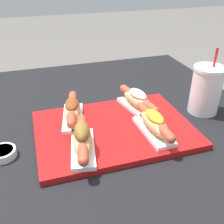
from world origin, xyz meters
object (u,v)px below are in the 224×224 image
Objects in this scene: hot_dog_3 at (138,101)px; sauce_bowl at (3,153)px; serving_tray at (114,129)px; hot_dog_1 at (154,123)px; hot_dog_0 at (82,139)px; drink_cup at (206,90)px; hot_dog_2 at (72,110)px.

hot_dog_3 is 0.43m from sauce_bowl.
serving_tray is 0.13m from hot_dog_1.
hot_dog_1 is (0.21, 0.02, -0.00)m from hot_dog_0.
hot_dog_1 is at bearing -33.11° from serving_tray.
hot_dog_3 is at bearing 35.69° from hot_dog_0.
serving_tray is at bearing -144.95° from hot_dog_3.
drink_cup is (0.23, 0.09, 0.03)m from hot_dog_1.
hot_dog_1 is 0.25m from hot_dog_2.
serving_tray is 0.14m from hot_dog_2.
hot_dog_3 is (0.11, 0.07, 0.04)m from serving_tray.
hot_dog_0 is 0.45m from drink_cup.
hot_dog_0 is (-0.11, -0.08, 0.04)m from serving_tray.
hot_dog_2 is at bearing 26.07° from sauce_bowl.
hot_dog_1 is at bearing -93.27° from hot_dog_3.
hot_dog_1 reaches higher than sauce_bowl.
drink_cup is at bearing 22.15° from hot_dog_1.
serving_tray is 2.21× the size of hot_dog_1.
hot_dog_0 is 0.93× the size of drink_cup.
hot_dog_1 is 1.02× the size of hot_dog_2.
sauce_bowl is at bearing -153.93° from hot_dog_2.
sauce_bowl is (-0.21, -0.10, -0.04)m from hot_dog_2.
hot_dog_2 is at bearing 144.71° from serving_tray.
hot_dog_2 reaches higher than sauce_bowl.
drink_cup is (0.64, 0.05, 0.07)m from sauce_bowl.
hot_dog_3 reaches higher than serving_tray.
drink_cup is at bearing 4.61° from sauce_bowl.
serving_tray is at bearing 36.30° from hot_dog_0.
drink_cup reaches higher than hot_dog_3.
drink_cup is at bearing 14.19° from hot_dog_0.
hot_dog_0 is at bearing -16.26° from sauce_bowl.
hot_dog_0 is 0.99× the size of hot_dog_1.
hot_dog_0 is 1.01× the size of hot_dog_3.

